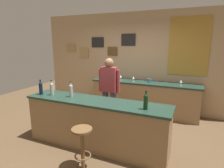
{
  "coord_description": "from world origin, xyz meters",
  "views": [
    {
      "loc": [
        1.6,
        -3.28,
        1.97
      ],
      "look_at": [
        -0.04,
        0.45,
        1.05
      ],
      "focal_mm": 30.04,
      "sensor_mm": 36.0,
      "label": 1
    }
  ],
  "objects": [
    {
      "name": "side_counter",
      "position": [
        0.4,
        1.65,
        0.45
      ],
      "size": [
        2.95,
        0.56,
        0.9
      ],
      "color": "olive",
      "rests_on": "ground_plane"
    },
    {
      "name": "bartender",
      "position": [
        -0.13,
        0.49,
        0.94
      ],
      "size": [
        0.52,
        0.21,
        1.62
      ],
      "color": "#384766",
      "rests_on": "ground_plane"
    },
    {
      "name": "coffee_mug",
      "position": [
        0.53,
        1.67,
        0.95
      ],
      "size": [
        0.13,
        0.08,
        0.09
      ],
      "color": "#336699",
      "rests_on": "side_counter"
    },
    {
      "name": "ground_plane",
      "position": [
        0.0,
        0.0,
        0.0
      ],
      "size": [
        10.0,
        10.0,
        0.0
      ],
      "primitive_type": "plane",
      "color": "brown"
    },
    {
      "name": "wine_bottle_d",
      "position": [
        0.96,
        -0.49,
        1.06
      ],
      "size": [
        0.07,
        0.07,
        0.31
      ],
      "color": "black",
      "rests_on": "bar_counter"
    },
    {
      "name": "wine_glass_a",
      "position": [
        -0.28,
        1.61,
        1.01
      ],
      "size": [
        0.07,
        0.07,
        0.16
      ],
      "color": "silver",
      "rests_on": "side_counter"
    },
    {
      "name": "bar_counter",
      "position": [
        0.0,
        -0.4,
        0.46
      ],
      "size": [
        2.77,
        0.6,
        0.92
      ],
      "color": "olive",
      "rests_on": "ground_plane"
    },
    {
      "name": "bar_stool",
      "position": [
        0.12,
        -1.06,
        0.46
      ],
      "size": [
        0.32,
        0.32,
        0.68
      ],
      "color": "brown",
      "rests_on": "ground_plane"
    },
    {
      "name": "wine_bottle_b",
      "position": [
        -0.97,
        -0.43,
        1.06
      ],
      "size": [
        0.07,
        0.07,
        0.31
      ],
      "color": "#999E99",
      "rests_on": "bar_counter"
    },
    {
      "name": "wine_glass_c",
      "position": [
        1.34,
        1.56,
        1.01
      ],
      "size": [
        0.07,
        0.07,
        0.16
      ],
      "color": "silver",
      "rests_on": "side_counter"
    },
    {
      "name": "wine_glass_b",
      "position": [
        0.11,
        1.57,
        1.01
      ],
      "size": [
        0.07,
        0.07,
        0.16
      ],
      "color": "silver",
      "rests_on": "side_counter"
    },
    {
      "name": "wine_bottle_c",
      "position": [
        -0.54,
        -0.38,
        1.06
      ],
      "size": [
        0.07,
        0.07,
        0.31
      ],
      "color": "#999E99",
      "rests_on": "bar_counter"
    },
    {
      "name": "wine_bottle_a",
      "position": [
        -1.21,
        -0.48,
        1.06
      ],
      "size": [
        0.07,
        0.07,
        0.31
      ],
      "color": "black",
      "rests_on": "bar_counter"
    },
    {
      "name": "back_wall",
      "position": [
        0.03,
        2.03,
        1.42
      ],
      "size": [
        6.0,
        0.09,
        2.8
      ],
      "color": "tan",
      "rests_on": "ground_plane"
    }
  ]
}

